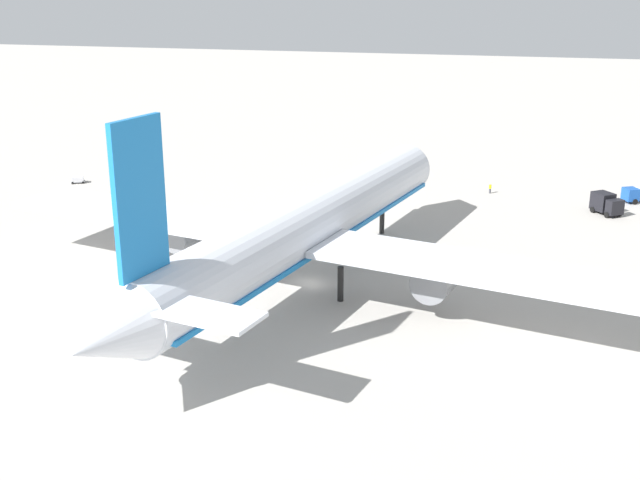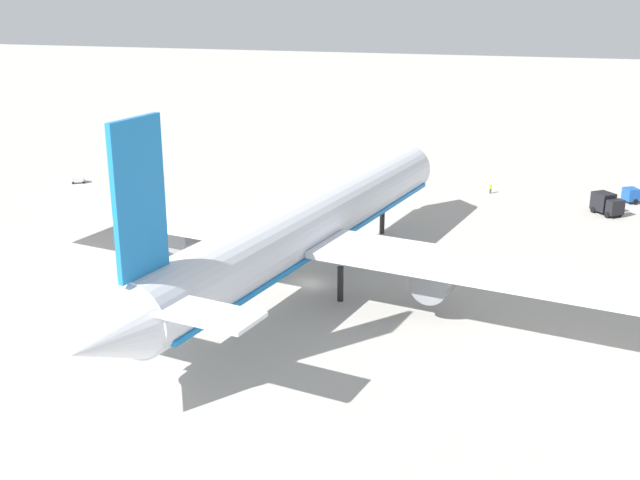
% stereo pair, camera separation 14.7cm
% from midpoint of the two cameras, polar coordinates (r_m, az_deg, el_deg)
% --- Properties ---
extents(ground_plane, '(600.00, 600.00, 0.00)m').
position_cam_midpoint_polar(ground_plane, '(94.16, -0.78, -3.15)').
color(ground_plane, '#ADA8A0').
extents(airliner, '(74.98, 79.66, 24.15)m').
position_cam_midpoint_polar(airliner, '(90.66, -1.13, 0.94)').
color(airliner, silver).
rests_on(airliner, ground).
extents(service_truck_1, '(5.37, 4.94, 3.20)m').
position_cam_midpoint_polar(service_truck_1, '(128.91, 19.88, 2.51)').
color(service_truck_1, black).
rests_on(service_truck_1, ground).
extents(baggage_cart_2, '(2.36, 2.93, 1.16)m').
position_cam_midpoint_polar(baggage_cart_2, '(146.64, -17.07, 4.19)').
color(baggage_cart_2, gray).
rests_on(baggage_cart_2, ground).
extents(ground_worker_3, '(0.48, 0.48, 1.70)m').
position_cam_midpoint_polar(ground_worker_3, '(136.39, 12.12, 3.66)').
color(ground_worker_3, '#3F3F47').
rests_on(ground_worker_3, ground).
extents(traffic_cone_4, '(0.36, 0.36, 0.55)m').
position_cam_midpoint_polar(traffic_cone_4, '(146.15, -11.28, 4.45)').
color(traffic_cone_4, orange).
rests_on(traffic_cone_4, ground).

